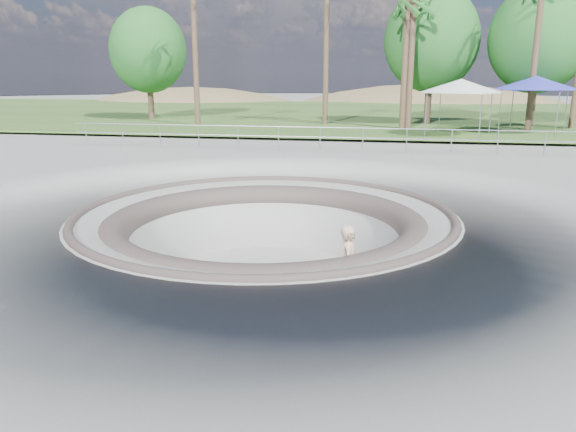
# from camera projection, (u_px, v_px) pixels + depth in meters

# --- Properties ---
(ground) EXTENTS (180.00, 180.00, 0.00)m
(ground) POSITION_uv_depth(u_px,v_px,m) (265.00, 213.00, 15.19)
(ground) COLOR #9B9B96
(ground) RESTS_ON ground
(skate_bowl) EXTENTS (14.00, 14.00, 4.10)m
(skate_bowl) POSITION_uv_depth(u_px,v_px,m) (266.00, 277.00, 15.64)
(skate_bowl) COLOR #9B9B96
(skate_bowl) RESTS_ON ground
(grass_strip) EXTENTS (180.00, 36.00, 0.12)m
(grass_strip) POSITION_uv_depth(u_px,v_px,m) (352.00, 114.00, 47.52)
(grass_strip) COLOR #345722
(grass_strip) RESTS_ON ground
(distant_hills) EXTENTS (103.20, 45.00, 28.60)m
(distant_hills) POSITION_uv_depth(u_px,v_px,m) (393.00, 159.00, 70.75)
(distant_hills) COLOR brown
(distant_hills) RESTS_ON ground
(safety_railing) EXTENTS (25.00, 0.06, 1.03)m
(safety_railing) POSITION_uv_depth(u_px,v_px,m) (320.00, 138.00, 26.44)
(safety_railing) COLOR #95999D
(safety_railing) RESTS_ON ground
(skateboard) EXTENTS (0.86, 0.27, 0.09)m
(skateboard) POSITION_uv_depth(u_px,v_px,m) (348.00, 304.00, 13.81)
(skateboard) COLOR #99663D
(skateboard) RESTS_ON ground
(skater) EXTENTS (0.50, 0.74, 2.00)m
(skater) POSITION_uv_depth(u_px,v_px,m) (349.00, 265.00, 13.55)
(skater) COLOR #D2A988
(skater) RESTS_ON skateboard
(canopy_white) EXTENTS (5.71, 5.71, 3.05)m
(canopy_white) POSITION_uv_depth(u_px,v_px,m) (461.00, 86.00, 30.40)
(canopy_white) COLOR #95999D
(canopy_white) RESTS_ON ground
(canopy_blue) EXTENTS (5.82, 5.82, 3.20)m
(canopy_blue) POSITION_uv_depth(u_px,v_px,m) (536.00, 83.00, 31.77)
(canopy_blue) COLOR #95999D
(canopy_blue) RESTS_ON ground
(palm_d) EXTENTS (2.60, 2.60, 8.46)m
(palm_d) POSITION_uv_depth(u_px,v_px,m) (414.00, 7.00, 33.07)
(palm_d) COLOR brown
(palm_d) RESTS_ON ground
(bushy_tree_left) EXTENTS (5.62, 5.11, 8.11)m
(bushy_tree_left) POSITION_uv_depth(u_px,v_px,m) (148.00, 50.00, 40.91)
(bushy_tree_left) COLOR brown
(bushy_tree_left) RESTS_ON ground
(bushy_tree_mid) EXTENTS (6.19, 5.63, 8.93)m
(bushy_tree_mid) POSITION_uv_depth(u_px,v_px,m) (432.00, 40.00, 36.70)
(bushy_tree_mid) COLOR brown
(bushy_tree_mid) RESTS_ON ground
(bushy_tree_right) EXTENTS (6.15, 5.59, 8.88)m
(bushy_tree_right) POSITION_uv_depth(u_px,v_px,m) (539.00, 39.00, 34.98)
(bushy_tree_right) COLOR brown
(bushy_tree_right) RESTS_ON ground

